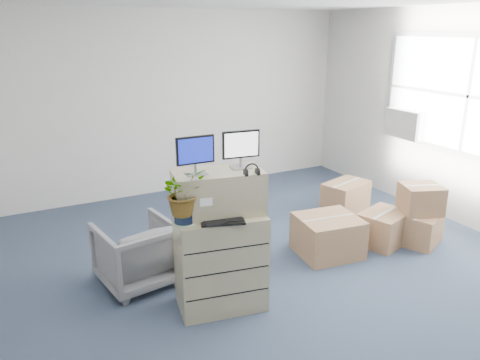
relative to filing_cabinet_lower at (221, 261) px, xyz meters
name	(u,v)px	position (x,y,z in m)	size (l,w,h in m)	color
ground	(289,292)	(0.70, -0.12, -0.46)	(7.00, 7.00, 0.00)	#2A344D
wall_back	(167,104)	(0.70, 3.39, 0.94)	(6.00, 0.02, 2.80)	beige
window	(470,96)	(3.65, 0.38, 1.24)	(0.07, 2.72, 1.52)	gray
ac_unit	(406,124)	(3.57, 1.28, 0.74)	(0.24, 0.60, 0.40)	white
filing_cabinet_lower	(221,261)	(0.00, 0.00, 0.00)	(0.79, 0.49, 0.93)	tan
filing_cabinet_upper	(218,193)	(0.01, 0.04, 0.66)	(0.79, 0.40, 0.40)	tan
monitor_left	(195,153)	(-0.20, 0.05, 1.05)	(0.34, 0.13, 0.34)	#99999E
monitor_right	(241,147)	(0.24, 0.04, 1.05)	(0.35, 0.15, 0.34)	#99999E
headphones	(252,170)	(0.23, -0.17, 0.90)	(0.13, 0.13, 0.01)	black
keyboard	(223,222)	(-0.05, -0.17, 0.47)	(0.38, 0.16, 0.02)	black
mouse	(258,212)	(0.32, -0.14, 0.48)	(0.09, 0.06, 0.03)	silver
water_bottle	(230,200)	(0.10, 0.00, 0.59)	(0.07, 0.07, 0.25)	gray
phone_dock	(211,211)	(-0.08, 0.02, 0.50)	(0.06, 0.05, 0.12)	silver
external_drive	(250,204)	(0.33, 0.05, 0.49)	(0.18, 0.14, 0.05)	black
tissue_box	(253,196)	(0.38, 0.07, 0.56)	(0.21, 0.10, 0.08)	#3E9BD3
potted_plant	(183,198)	(-0.35, -0.04, 0.69)	(0.42, 0.45, 0.40)	#8FA585
office_chair	(137,250)	(-0.59, 0.76, -0.09)	(0.72, 0.67, 0.74)	slate
cardboard_boxes	(366,220)	(2.22, 0.50, -0.21)	(1.89, 1.76, 0.73)	olive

